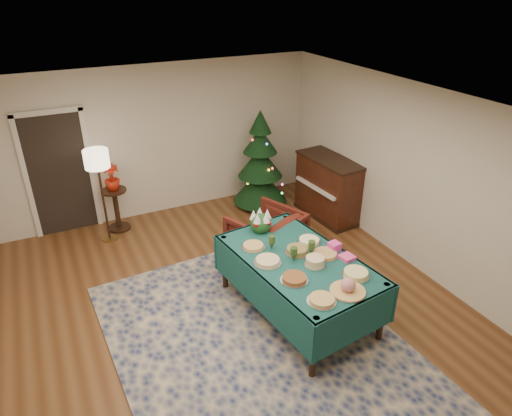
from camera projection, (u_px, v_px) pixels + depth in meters
name	position (u px, v px, depth m)	size (l,w,h in m)	color
room_shell	(232.00, 233.00, 5.24)	(7.00, 7.00, 7.00)	#593319
doorway	(59.00, 172.00, 7.51)	(1.08, 0.04, 2.16)	black
rug	(258.00, 344.00, 5.53)	(3.20, 4.20, 0.02)	navy
buffet_table	(298.00, 270.00, 5.77)	(1.51, 2.29, 0.84)	black
platter_0	(322.00, 300.00, 4.93)	(0.33, 0.33, 0.05)	silver
platter_1	(348.00, 287.00, 5.06)	(0.41, 0.41, 0.18)	silver
platter_2	(356.00, 274.00, 5.35)	(0.33, 0.33, 0.07)	silver
platter_3	(294.00, 279.00, 5.27)	(0.33, 0.33, 0.06)	silver
platter_4	(315.00, 262.00, 5.53)	(0.27, 0.27, 0.11)	silver
platter_5	(325.00, 254.00, 5.74)	(0.34, 0.34, 0.05)	silver
platter_6	(268.00, 261.00, 5.59)	(0.35, 0.35, 0.06)	silver
platter_7	(297.00, 251.00, 5.78)	(0.31, 0.31, 0.08)	silver
platter_8	(309.00, 241.00, 6.03)	(0.31, 0.31, 0.05)	silver
platter_9	(253.00, 246.00, 5.91)	(0.31, 0.31, 0.05)	silver
goblet_0	(272.00, 242.00, 5.84)	(0.09, 0.09, 0.20)	#2D471E
goblet_1	(312.00, 248.00, 5.73)	(0.09, 0.09, 0.20)	#2D471E
goblet_2	(294.00, 254.00, 5.59)	(0.09, 0.09, 0.20)	#2D471E
napkin_stack	(347.00, 257.00, 5.68)	(0.17, 0.17, 0.04)	#F4448E
gift_box	(334.00, 246.00, 5.84)	(0.13, 0.13, 0.11)	#E740A2
centerpiece	(261.00, 221.00, 6.24)	(0.30, 0.30, 0.35)	#1E4C1E
armchair	(266.00, 236.00, 6.88)	(0.93, 0.87, 0.95)	#4C1810
floor_lamp	(97.00, 165.00, 7.10)	(0.39, 0.39, 1.59)	#A57F3F
side_table	(117.00, 210.00, 7.87)	(0.42, 0.42, 0.75)	black
potted_plant	(112.00, 183.00, 7.63)	(0.25, 0.45, 0.25)	#AB1F0C
christmas_tree	(260.00, 164.00, 8.50)	(1.26, 1.26, 1.86)	black
piano	(328.00, 189.00, 8.21)	(0.71, 1.35, 1.13)	black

